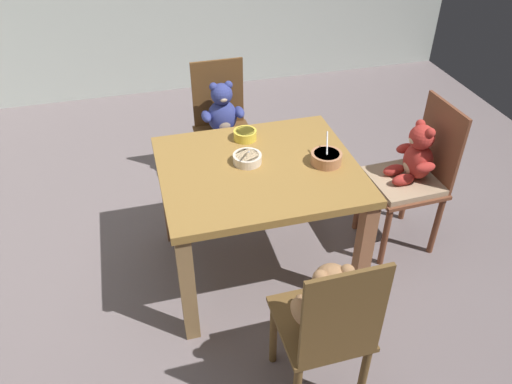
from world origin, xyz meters
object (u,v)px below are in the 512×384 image
(porridge_bowl_terracotta_near_right, at_px, (326,158))
(porridge_bowl_cream_center, at_px, (247,158))
(teddy_chair_far_center, at_px, (223,119))
(teddy_chair_near_front, at_px, (327,314))
(porridge_bowl_yellow_far_center, at_px, (246,135))
(teddy_chair_near_right, at_px, (413,168))
(dining_table, at_px, (258,185))

(porridge_bowl_terracotta_near_right, distance_m, porridge_bowl_cream_center, 0.40)
(teddy_chair_far_center, bearing_deg, teddy_chair_near_front, 1.82)
(teddy_chair_near_front, height_order, porridge_bowl_terracotta_near_right, teddy_chair_near_front)
(porridge_bowl_cream_center, xyz_separation_m, porridge_bowl_yellow_far_center, (0.05, 0.23, 0.00))
(teddy_chair_near_front, height_order, teddy_chair_far_center, teddy_chair_near_front)
(porridge_bowl_terracotta_near_right, bearing_deg, teddy_chair_near_right, 6.93)
(dining_table, height_order, porridge_bowl_yellow_far_center, porridge_bowl_yellow_far_center)
(teddy_chair_far_center, distance_m, porridge_bowl_terracotta_near_right, 1.00)
(porridge_bowl_terracotta_near_right, xyz_separation_m, porridge_bowl_cream_center, (-0.39, 0.11, -0.01))
(teddy_chair_far_center, height_order, porridge_bowl_cream_center, teddy_chair_far_center)
(teddy_chair_near_front, distance_m, porridge_bowl_yellow_far_center, 1.15)
(dining_table, relative_size, porridge_bowl_terracotta_near_right, 6.04)
(teddy_chair_far_center, distance_m, teddy_chair_near_right, 1.25)
(porridge_bowl_yellow_far_center, bearing_deg, porridge_bowl_cream_center, -102.00)
(teddy_chair_far_center, xyz_separation_m, porridge_bowl_terracotta_near_right, (0.35, -0.91, 0.21))
(teddy_chair_near_front, bearing_deg, teddy_chair_far_center, 1.50)
(teddy_chair_near_right, distance_m, porridge_bowl_terracotta_near_right, 0.61)
(teddy_chair_near_front, relative_size, porridge_bowl_yellow_far_center, 7.11)
(dining_table, distance_m, teddy_chair_far_center, 0.85)
(porridge_bowl_cream_center, bearing_deg, porridge_bowl_terracotta_near_right, -15.56)
(dining_table, relative_size, teddy_chair_near_front, 1.11)
(porridge_bowl_terracotta_near_right, height_order, porridge_bowl_yellow_far_center, porridge_bowl_terracotta_near_right)
(teddy_chair_near_right, bearing_deg, porridge_bowl_yellow_far_center, -18.76)
(dining_table, relative_size, teddy_chair_near_right, 1.11)
(teddy_chair_near_front, height_order, teddy_chair_near_right, teddy_chair_near_right)
(teddy_chair_near_front, bearing_deg, teddy_chair_near_right, -45.62)
(dining_table, height_order, teddy_chair_near_right, teddy_chair_near_right)
(teddy_chair_near_right, bearing_deg, porridge_bowl_cream_center, -4.57)
(porridge_bowl_terracotta_near_right, bearing_deg, teddy_chair_far_center, 111.37)
(teddy_chair_near_front, xyz_separation_m, teddy_chair_near_right, (0.86, 0.86, -0.01))
(dining_table, relative_size, porridge_bowl_yellow_far_center, 7.91)
(teddy_chair_near_right, bearing_deg, dining_table, -1.43)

